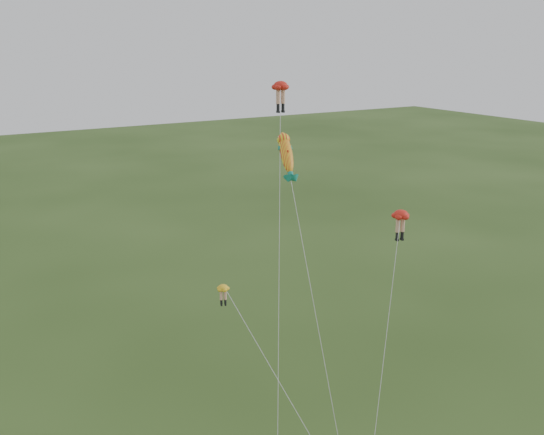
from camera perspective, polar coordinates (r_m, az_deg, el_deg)
legs_kite_red_high at (r=45.96m, az=0.81°, el=11.55°), size 8.75×13.64×21.50m
legs_kite_red_mid at (r=42.68m, az=11.98°, el=-0.33°), size 7.75×7.09×13.17m
legs_kite_yellow at (r=38.43m, az=-3.95°, el=-7.88°), size 3.17×9.82×9.60m
fish_kite at (r=39.72m, az=1.38°, el=5.96°), size 1.93×9.75×18.82m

